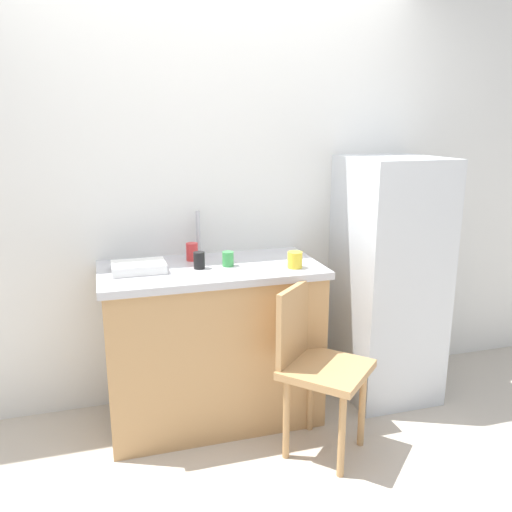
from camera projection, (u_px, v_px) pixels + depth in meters
name	position (u px, v px, depth m)	size (l,w,h in m)	color
ground_plane	(257.00, 481.00, 2.57)	(8.00, 8.00, 0.00)	#BCB2A3
back_wall	(209.00, 192.00, 3.18)	(4.80, 0.10, 2.57)	silver
cabinet_base	(212.00, 346.00, 3.04)	(1.17, 0.60, 0.88)	tan
countertop	(210.00, 269.00, 2.92)	(1.21, 0.64, 0.04)	#B7B7BC
faucet	(198.00, 233.00, 3.11)	(0.02, 0.02, 0.27)	#B7B7BC
refrigerator	(388.00, 279.00, 3.27)	(0.53, 0.60, 1.50)	silver
chair	(316.00, 362.00, 2.71)	(0.57, 0.57, 0.89)	tan
dish_tray	(139.00, 267.00, 2.80)	(0.28, 0.20, 0.05)	white
cup_yellow	(295.00, 260.00, 2.87)	(0.08, 0.08, 0.09)	yellow
cup_red	(192.00, 252.00, 3.02)	(0.07, 0.07, 0.10)	red
cup_green	(228.00, 259.00, 2.90)	(0.06, 0.06, 0.08)	green
cup_black	(199.00, 260.00, 2.85)	(0.06, 0.06, 0.09)	black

